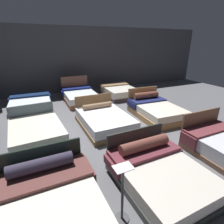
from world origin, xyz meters
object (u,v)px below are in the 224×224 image
(bed_8, at_px, (119,92))
(bed_7, at_px, (80,96))
(bed_1, at_px, (158,172))
(bed_4, at_px, (104,120))
(bed_6, at_px, (31,103))
(bed_5, at_px, (155,110))
(bed_3, at_px, (37,132))
(bed_0, at_px, (50,216))
(price_sign, at_px, (122,200))

(bed_8, bearing_deg, bed_7, -178.96)
(bed_1, xyz_separation_m, bed_8, (2.13, 5.91, 0.00))
(bed_4, bearing_deg, bed_6, 125.82)
(bed_1, height_order, bed_6, bed_1)
(bed_5, distance_m, bed_6, 5.26)
(bed_3, xyz_separation_m, bed_7, (2.14, 3.02, 0.02))
(bed_0, relative_size, bed_5, 0.95)
(bed_1, bearing_deg, price_sign, -158.95)
(bed_7, relative_size, bed_8, 1.06)
(bed_3, height_order, bed_8, bed_3)
(bed_0, height_order, bed_7, bed_7)
(bed_7, distance_m, bed_8, 2.10)
(bed_1, distance_m, bed_5, 3.59)
(bed_1, distance_m, price_sign, 1.15)
(bed_4, bearing_deg, bed_5, 0.28)
(bed_8, bearing_deg, price_sign, -115.26)
(bed_5, xyz_separation_m, bed_7, (-2.11, 3.05, -0.01))
(bed_1, height_order, bed_3, bed_1)
(bed_4, relative_size, bed_7, 1.01)
(bed_3, relative_size, price_sign, 1.98)
(bed_3, xyz_separation_m, bed_6, (-0.05, 3.00, -0.01))
(bed_7, xyz_separation_m, bed_8, (2.10, -0.01, -0.00))
(bed_1, xyz_separation_m, price_sign, (-1.05, -0.43, 0.15))
(bed_6, height_order, bed_7, bed_7)
(bed_4, bearing_deg, bed_0, -124.96)
(bed_1, bearing_deg, bed_4, 88.66)
(bed_6, distance_m, bed_7, 2.19)
(bed_8, bearing_deg, bed_5, -88.46)
(bed_7, bearing_deg, bed_4, -89.19)
(bed_1, relative_size, bed_5, 0.89)
(bed_6, distance_m, price_sign, 6.44)
(bed_3, relative_size, bed_7, 0.94)
(bed_1, height_order, bed_4, bed_4)
(bed_4, distance_m, price_sign, 3.47)
(bed_6, bearing_deg, bed_8, 2.52)
(bed_3, bearing_deg, bed_0, -93.01)
(bed_0, height_order, bed_8, bed_0)
(bed_1, height_order, price_sign, price_sign)
(bed_7, bearing_deg, bed_6, -178.54)
(bed_1, bearing_deg, bed_0, -177.31)
(bed_5, height_order, price_sign, price_sign)
(bed_8, relative_size, price_sign, 1.99)
(bed_1, xyz_separation_m, bed_5, (2.14, 2.88, 0.02))
(bed_5, relative_size, price_sign, 2.18)
(bed_1, bearing_deg, bed_8, 69.16)
(bed_1, xyz_separation_m, bed_6, (-2.16, 5.91, -0.03))
(bed_0, bearing_deg, bed_6, 90.16)
(bed_0, relative_size, bed_3, 1.05)
(bed_0, relative_size, bed_8, 1.04)
(bed_3, distance_m, bed_6, 3.00)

